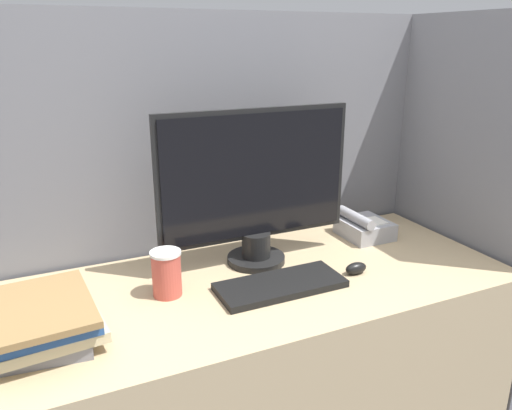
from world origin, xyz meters
TOP-DOWN VIEW (x-y plane):
  - cubicle_panel_rear at (0.00, 0.66)m, footprint 1.97×0.04m
  - cubicle_panel_right at (0.82, 0.34)m, footprint 0.04×0.69m
  - desk at (0.00, 0.31)m, footprint 1.57×0.63m
  - monitor at (0.08, 0.44)m, footprint 0.61×0.18m
  - keyboard at (0.07, 0.25)m, footprint 0.36×0.15m
  - mouse at (0.32, 0.23)m, footprint 0.07×0.04m
  - coffee_cup at (-0.23, 0.34)m, footprint 0.08×0.08m
  - book_stack at (-0.54, 0.25)m, footprint 0.26×0.31m
  - desk_telephone at (0.52, 0.47)m, footprint 0.15×0.18m

SIDE VIEW (x-z plane):
  - desk at x=0.00m, z-range 0.00..0.78m
  - cubicle_panel_rear at x=0.00m, z-range 0.00..1.53m
  - cubicle_panel_right at x=0.82m, z-range 0.00..1.53m
  - keyboard at x=0.07m, z-range 0.78..0.80m
  - mouse at x=0.32m, z-range 0.78..0.82m
  - desk_telephone at x=0.52m, z-range 0.77..0.86m
  - book_stack at x=-0.54m, z-range 0.78..0.88m
  - coffee_cup at x=-0.23m, z-range 0.78..0.91m
  - monitor at x=0.08m, z-range 0.77..1.26m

